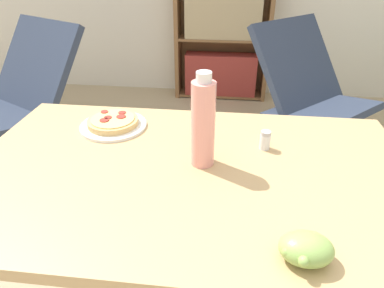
% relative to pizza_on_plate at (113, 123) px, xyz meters
% --- Properties ---
extents(dining_table, '(1.30, 0.79, 0.76)m').
position_rel_pizza_on_plate_xyz_m(dining_table, '(0.29, -0.23, -0.12)').
color(dining_table, tan).
rests_on(dining_table, ground_plane).
extents(pizza_on_plate, '(0.23, 0.23, 0.04)m').
position_rel_pizza_on_plate_xyz_m(pizza_on_plate, '(0.00, 0.00, 0.00)').
color(pizza_on_plate, white).
rests_on(pizza_on_plate, dining_table).
extents(grape_bunch, '(0.11, 0.10, 0.06)m').
position_rel_pizza_on_plate_xyz_m(grape_bunch, '(0.57, -0.52, 0.02)').
color(grape_bunch, '#93BC5B').
rests_on(grape_bunch, dining_table).
extents(drink_bottle, '(0.07, 0.07, 0.28)m').
position_rel_pizza_on_plate_xyz_m(drink_bottle, '(0.33, -0.19, 0.12)').
color(drink_bottle, pink).
rests_on(drink_bottle, dining_table).
extents(salt_shaker, '(0.03, 0.03, 0.06)m').
position_rel_pizza_on_plate_xyz_m(salt_shaker, '(0.52, -0.09, 0.02)').
color(salt_shaker, white).
rests_on(salt_shaker, dining_table).
extents(lounge_chair_near, '(0.88, 0.97, 0.88)m').
position_rel_pizza_on_plate_xyz_m(lounge_chair_near, '(-0.99, 0.95, -0.49)').
color(lounge_chair_near, slate).
rests_on(lounge_chair_near, ground_plane).
extents(lounge_chair_far, '(0.93, 0.99, 0.88)m').
position_rel_pizza_on_plate_xyz_m(lounge_chair_far, '(0.96, 1.21, -0.49)').
color(lounge_chair_far, slate).
rests_on(lounge_chair_far, ground_plane).
extents(bookshelf, '(0.87, 0.24, 1.66)m').
position_rel_pizza_on_plate_xyz_m(bookshelf, '(0.31, 2.19, 0.01)').
color(bookshelf, brown).
rests_on(bookshelf, ground_plane).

